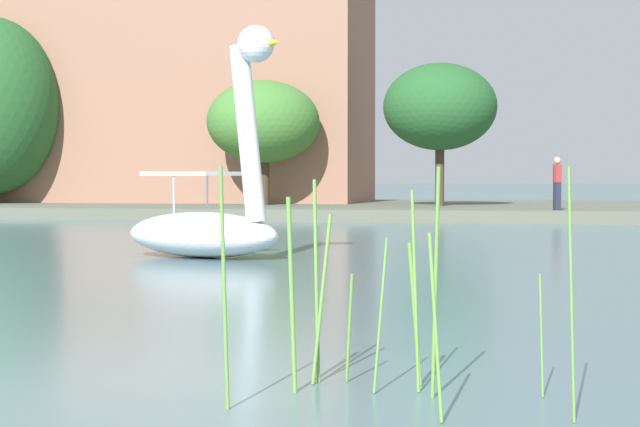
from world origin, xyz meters
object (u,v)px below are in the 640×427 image
Objects in this scene: swan_boat at (209,212)px; tree_broadleaf_behind_dock at (440,107)px; parked_van at (226,179)px; person_on_path at (557,181)px; tree_broadleaf_right at (263,122)px.

swan_boat is 23.08m from tree_broadleaf_behind_dock.
tree_broadleaf_behind_dock is at bearing 83.69° from swan_boat.
tree_broadleaf_behind_dock is (2.51, 22.68, 3.45)m from swan_boat.
swan_boat is 28.72m from parked_van.
tree_broadleaf_behind_dock reaches higher than parked_van.
person_on_path is (6.92, 17.59, 0.53)m from swan_boat.
tree_broadleaf_right reaches higher than parked_van.
person_on_path is 0.37× the size of parked_van.
parked_van reaches higher than person_on_path.
person_on_path is (11.64, -5.33, -2.41)m from tree_broadleaf_right.
person_on_path is 17.76m from parked_van.
swan_boat is at bearing -74.43° from parked_van.
person_on_path is (4.41, -5.10, -2.91)m from tree_broadleaf_behind_dock.
swan_boat is 0.88× the size of parked_van.
swan_boat is 0.69× the size of tree_broadleaf_right.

